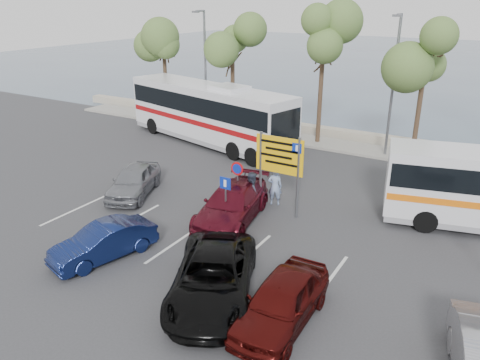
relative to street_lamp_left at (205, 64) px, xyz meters
The scene contains 22 objects.
ground 17.43m from the street_lamp_left, 53.51° to the right, with size 120.00×120.00×0.00m, color #353537.
kerb_strip 10.99m from the street_lamp_left, ahead, with size 44.00×2.40×0.15m, color gray.
seawall 11.16m from the street_lamp_left, 13.93° to the left, with size 48.00×0.80×0.60m, color #A79D86.
sea 47.77m from the street_lamp_left, 77.86° to the left, with size 140.00×140.00×0.00m, color #42516A.
tree_far_left 4.38m from the street_lamp_left, behind, with size 3.20×3.20×7.60m.
tree_left 2.49m from the street_lamp_left, 13.51° to the left, with size 3.20×3.20×7.20m.
tree_mid 8.76m from the street_lamp_left, ahead, with size 3.20×3.20×8.00m.
tree_right 14.59m from the street_lamp_left, ahead, with size 3.20×3.20×7.40m.
street_lamp_left is the anchor object (origin of this frame).
street_lamp_right 13.00m from the street_lamp_left, ahead, with size 0.45×1.15×8.01m.
direction_sign 15.24m from the street_lamp_left, 43.17° to the right, with size 2.20×0.12×3.60m.
sign_no_stop 14.88m from the street_lamp_left, 49.83° to the right, with size 0.60×0.08×2.35m.
sign_parking 16.37m from the street_lamp_left, 52.40° to the right, with size 0.50×0.07×2.25m.
lane_markings 17.62m from the street_lamp_left, 58.61° to the right, with size 12.02×4.20×0.01m, color silver, non-canonical shape.
coach_bus_left 4.72m from the street_lamp_left, 52.24° to the right, with size 13.11×5.77×4.00m.
car_silver_a 13.28m from the street_lamp_left, 71.19° to the right, with size 1.69×4.19×1.43m, color gray.
car_blue 18.92m from the street_lamp_left, 66.92° to the right, with size 1.36×3.91×1.29m, color #0F1A46.
car_maroon 15.89m from the street_lamp_left, 51.23° to the right, with size 2.11×5.19×1.51m, color #530D1A.
car_red 22.66m from the street_lamp_left, 49.66° to the right, with size 1.73×4.30×1.46m, color #400A09.
suv_black 21.21m from the street_lamp_left, 54.69° to the right, with size 2.46×5.33×1.48m, color black.
pedestrian_near 14.64m from the street_lamp_left, 42.42° to the right, with size 0.64×0.42×1.77m, color #8BA2CB.
pedestrian_far 15.20m from the street_lamp_left, 47.35° to the right, with size 0.93×0.72×1.90m, color #32394B.
Camera 1 is at (9.22, -13.85, 8.96)m, focal length 35.00 mm.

